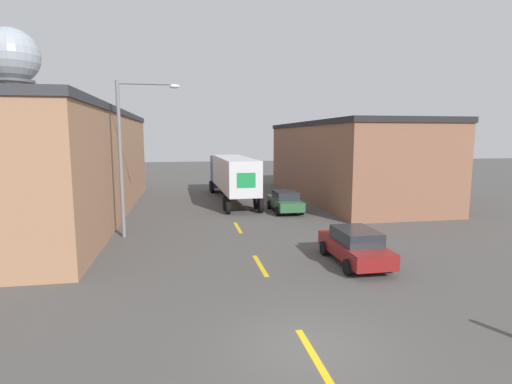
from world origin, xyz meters
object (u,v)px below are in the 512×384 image
object	(u,v)px
parked_car_right_far	(285,201)
semi_truck	(231,173)
street_lamp	(128,147)
water_tower	(11,57)
parked_car_right_near	(355,245)

from	to	relation	value
parked_car_right_far	semi_truck	bearing A→B (deg)	118.07
street_lamp	water_tower	bearing A→B (deg)	119.13
parked_car_right_near	water_tower	world-z (taller)	water_tower
street_lamp	parked_car_right_near	bearing A→B (deg)	-32.80
parked_car_right_near	parked_car_right_far	distance (m)	12.29
parked_car_right_far	street_lamp	xyz separation A→B (m)	(-10.21, -5.71, 4.15)
parked_car_right_far	street_lamp	size ratio (longest dim) A/B	0.53
semi_truck	street_lamp	size ratio (longest dim) A/B	1.66
semi_truck	street_lamp	distance (m)	13.96
semi_truck	water_tower	distance (m)	31.87
water_tower	street_lamp	world-z (taller)	water_tower
semi_truck	parked_car_right_far	distance (m)	7.10
semi_truck	parked_car_right_far	size ratio (longest dim) A/B	3.13
street_lamp	semi_truck	bearing A→B (deg)	59.57
semi_truck	parked_car_right_far	xyz separation A→B (m)	(3.26, -6.11, -1.54)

